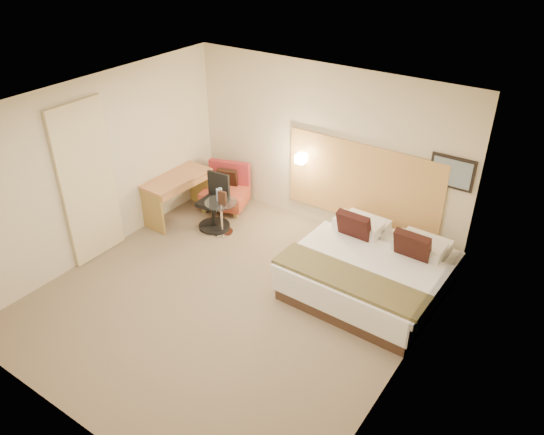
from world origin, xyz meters
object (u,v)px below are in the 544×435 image
Objects in this scene: bed at (371,271)px; desk at (177,186)px; desk_chair at (215,206)px; lounge_chair at (226,191)px; side_table at (221,216)px.

bed is 1.65× the size of desk.
bed is at bearing -1.90° from desk_chair.
desk_chair is (0.28, -0.64, 0.07)m from lounge_chair.
desk_chair is at bearing 8.29° from desk.
desk is at bearing -120.26° from lounge_chair.
bed is 3.60m from desk.
lounge_chair reaches higher than side_table.
desk is 0.76m from desk_chair.
desk is (-0.94, -0.00, 0.28)m from side_table.
desk_chair reaches higher than desk.
lounge_chair is 1.56× the size of side_table.
lounge_chair is 0.98× the size of desk_chair.
bed is 3.54× the size of side_table.
bed reaches higher than lounge_chair.
side_table is at bearing 0.25° from desk.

